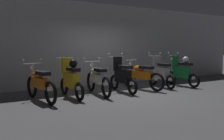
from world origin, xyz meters
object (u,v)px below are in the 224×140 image
object	(u,v)px
motorbike_slot_3	(122,76)
motorbike_slot_2	(98,79)
motorbike_slot_6	(182,71)
motorbike_slot_4	(142,76)
motorbike_slot_1	(71,79)
motorbike_slot_0	(40,83)
motorbike_slot_5	(161,73)

from	to	relation	value
motorbike_slot_3	motorbike_slot_2	bearing A→B (deg)	178.53
motorbike_slot_6	motorbike_slot_4	bearing A→B (deg)	174.85
motorbike_slot_1	motorbike_slot_3	world-z (taller)	motorbike_slot_3
motorbike_slot_2	motorbike_slot_6	distance (m)	3.63
motorbike_slot_0	motorbike_slot_5	xyz separation A→B (m)	(4.55, 0.15, 0.04)
motorbike_slot_3	motorbike_slot_6	xyz separation A→B (m)	(2.72, -0.05, 0.04)
motorbike_slot_2	motorbike_slot_3	size ratio (longest dim) A/B	1.16
motorbike_slot_1	motorbike_slot_5	world-z (taller)	motorbike_slot_5
motorbike_slot_4	motorbike_slot_6	distance (m)	1.83
motorbike_slot_3	motorbike_slot_5	distance (m)	1.83
motorbike_slot_3	motorbike_slot_5	bearing A→B (deg)	4.04
motorbike_slot_3	motorbike_slot_5	xyz separation A→B (m)	(1.82, 0.13, 0.00)
motorbike_slot_0	motorbike_slot_2	xyz separation A→B (m)	(1.82, 0.05, 0.00)
motorbike_slot_0	motorbike_slot_4	distance (m)	3.64
motorbike_slot_2	motorbike_slot_5	size ratio (longest dim) A/B	1.16
motorbike_slot_3	motorbike_slot_4	world-z (taller)	motorbike_slot_3
motorbike_slot_5	motorbike_slot_0	bearing A→B (deg)	-178.05
motorbike_slot_5	motorbike_slot_2	bearing A→B (deg)	-177.79
motorbike_slot_4	motorbike_slot_6	bearing A→B (deg)	-5.15
motorbike_slot_3	motorbike_slot_4	size ratio (longest dim) A/B	0.87
motorbike_slot_1	motorbike_slot_4	size ratio (longest dim) A/B	0.87
motorbike_slot_0	motorbike_slot_4	xyz separation A→B (m)	(3.63, 0.14, -0.00)
motorbike_slot_2	motorbike_slot_6	size ratio (longest dim) A/B	1.16
motorbike_slot_3	motorbike_slot_6	bearing A→B (deg)	-1.09
motorbike_slot_3	motorbike_slot_4	bearing A→B (deg)	7.09
motorbike_slot_1	motorbike_slot_6	world-z (taller)	motorbike_slot_6
motorbike_slot_4	motorbike_slot_5	xyz separation A→B (m)	(0.92, 0.02, 0.04)
motorbike_slot_2	motorbike_slot_5	bearing A→B (deg)	2.21
motorbike_slot_5	motorbike_slot_6	bearing A→B (deg)	-11.32
motorbike_slot_0	motorbike_slot_2	size ratio (longest dim) A/B	1.00
motorbike_slot_3	motorbike_slot_6	size ratio (longest dim) A/B	1.00
motorbike_slot_2	motorbike_slot_3	world-z (taller)	motorbike_slot_3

